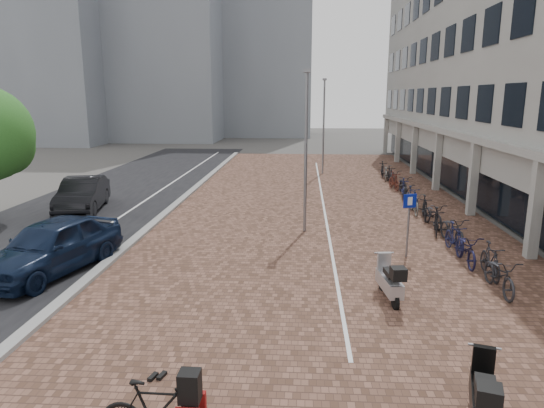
# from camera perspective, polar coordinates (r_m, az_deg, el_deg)

# --- Properties ---
(ground) EXTENTS (140.00, 140.00, 0.00)m
(ground) POSITION_cam_1_polar(r_m,az_deg,el_deg) (13.19, -1.73, -11.28)
(ground) COLOR #474442
(ground) RESTS_ON ground
(plaza_brick) EXTENTS (14.50, 42.00, 0.04)m
(plaza_brick) POSITION_cam_1_polar(r_m,az_deg,el_deg) (24.60, 5.57, 0.06)
(plaza_brick) COLOR brown
(plaza_brick) RESTS_ON ground
(street_asphalt) EXTENTS (8.00, 50.00, 0.03)m
(street_asphalt) POSITION_cam_1_polar(r_m,az_deg,el_deg) (26.61, -18.84, 0.38)
(street_asphalt) COLOR black
(street_asphalt) RESTS_ON ground
(curb) EXTENTS (0.35, 42.00, 0.14)m
(curb) POSITION_cam_1_polar(r_m,az_deg,el_deg) (25.36, -10.68, 0.42)
(curb) COLOR gray
(curb) RESTS_ON ground
(lane_line) EXTENTS (0.12, 44.00, 0.00)m
(lane_line) POSITION_cam_1_polar(r_m,az_deg,el_deg) (25.91, -14.75, 0.36)
(lane_line) COLOR white
(lane_line) RESTS_ON street_asphalt
(parking_line) EXTENTS (0.10, 30.00, 0.00)m
(parking_line) POSITION_cam_1_polar(r_m,az_deg,el_deg) (24.60, 6.03, 0.11)
(parking_line) COLOR white
(parking_line) RESTS_ON plaza_brick
(office_building) EXTENTS (8.40, 40.00, 15.00)m
(office_building) POSITION_cam_1_polar(r_m,az_deg,el_deg) (30.54, 27.74, 17.09)
(office_building) COLOR #A0A09B
(office_building) RESTS_ON ground
(bg_towers) EXTENTS (33.00, 23.00, 32.00)m
(bg_towers) POSITION_cam_1_polar(r_m,az_deg,el_deg) (63.47, -11.15, 20.24)
(bg_towers) COLOR gray
(bg_towers) RESTS_ON ground
(car_navy) EXTENTS (3.25, 5.31, 1.69)m
(car_navy) POSITION_cam_1_polar(r_m,az_deg,el_deg) (16.35, -24.52, -4.52)
(car_navy) COLOR #0D1931
(car_navy) RESTS_ON ground
(car_dark) EXTENTS (2.62, 5.03, 1.58)m
(car_dark) POSITION_cam_1_polar(r_m,az_deg,el_deg) (24.50, -21.39, 1.05)
(car_dark) COLOR black
(car_dark) RESTS_ON ground
(shoes) EXTENTS (0.41, 0.37, 0.09)m
(shoes) POSITION_cam_1_polar(r_m,az_deg,el_deg) (10.15, -13.37, -19.27)
(shoes) COLOR black
(shoes) RESTS_ON ground
(scooter_front) EXTENTS (0.72, 1.74, 1.16)m
(scooter_front) POSITION_cam_1_polar(r_m,az_deg,el_deg) (13.37, 13.65, -8.61)
(scooter_front) COLOR #A8A8AE
(scooter_front) RESTS_ON ground
(scooter_mid) EXTENTS (1.00, 1.79, 1.18)m
(scooter_mid) POSITION_cam_1_polar(r_m,az_deg,el_deg) (9.14, 23.62, -19.91)
(scooter_mid) COLOR black
(scooter_mid) RESTS_ON ground
(parking_sign) EXTENTS (0.45, 0.18, 2.19)m
(parking_sign) POSITION_cam_1_polar(r_m,az_deg,el_deg) (16.68, 15.79, -1.38)
(parking_sign) COLOR slate
(parking_sign) RESTS_ON ground
(lamp_near) EXTENTS (0.12, 0.12, 6.25)m
(lamp_near) POSITION_cam_1_polar(r_m,az_deg,el_deg) (18.90, 3.99, 5.86)
(lamp_near) COLOR gray
(lamp_near) RESTS_ON ground
(lamp_far) EXTENTS (0.12, 0.12, 6.40)m
(lamp_far) POSITION_cam_1_polar(r_m,az_deg,el_deg) (33.69, 6.08, 8.92)
(lamp_far) COLOR slate
(lamp_far) RESTS_ON ground
(bike_row) EXTENTS (1.23, 21.43, 1.05)m
(bike_row) POSITION_cam_1_polar(r_m,az_deg,el_deg) (23.77, 16.67, 0.39)
(bike_row) COLOR #222327
(bike_row) RESTS_ON ground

